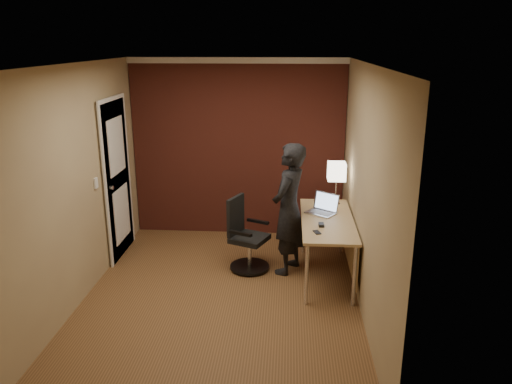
# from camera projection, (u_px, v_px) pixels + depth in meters

# --- Properties ---
(room) EXTENTS (4.00, 4.00, 4.00)m
(room) POSITION_uv_depth(u_px,v_px,m) (214.00, 146.00, 6.61)
(room) COLOR brown
(room) RESTS_ON ground
(desk) EXTENTS (0.60, 1.50, 0.73)m
(desk) POSITION_uv_depth(u_px,v_px,m) (333.00, 229.00, 5.82)
(desk) COLOR tan
(desk) RESTS_ON ground
(desk_lamp) EXTENTS (0.22, 0.22, 0.54)m
(desk_lamp) POSITION_uv_depth(u_px,v_px,m) (337.00, 172.00, 6.21)
(desk_lamp) COLOR silver
(desk_lamp) RESTS_ON desk
(laptop) EXTENTS (0.42, 0.40, 0.23)m
(laptop) POSITION_uv_depth(u_px,v_px,m) (323.00, 207.00, 5.99)
(laptop) COLOR silver
(laptop) RESTS_ON desk
(mouse) EXTENTS (0.06, 0.10, 0.03)m
(mouse) POSITION_uv_depth(u_px,v_px,m) (321.00, 225.00, 5.56)
(mouse) COLOR black
(mouse) RESTS_ON desk
(phone) EXTENTS (0.09, 0.13, 0.01)m
(phone) POSITION_uv_depth(u_px,v_px,m) (317.00, 232.00, 5.38)
(phone) COLOR black
(phone) RESTS_ON desk
(office_chair) EXTENTS (0.53, 0.57, 0.89)m
(office_chair) POSITION_uv_depth(u_px,v_px,m) (245.00, 239.00, 6.09)
(office_chair) COLOR black
(office_chair) RESTS_ON ground
(person) EXTENTS (0.58, 0.69, 1.59)m
(person) POSITION_uv_depth(u_px,v_px,m) (289.00, 209.00, 5.92)
(person) COLOR black
(person) RESTS_ON ground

